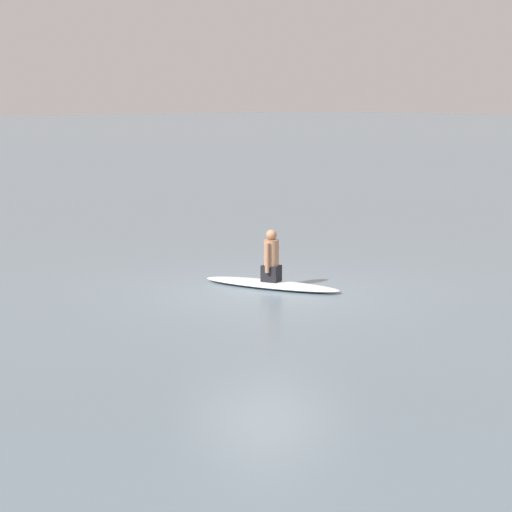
% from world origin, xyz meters
% --- Properties ---
extents(ground_plane, '(400.00, 400.00, 0.00)m').
position_xyz_m(ground_plane, '(0.00, 0.00, 0.00)').
color(ground_plane, slate).
extents(surfboard, '(2.74, 1.58, 0.11)m').
position_xyz_m(surfboard, '(-0.33, 0.44, 0.06)').
color(surfboard, white).
rests_on(surfboard, ground).
extents(person_paddler, '(0.39, 0.41, 0.95)m').
position_xyz_m(person_paddler, '(-0.33, 0.44, 0.54)').
color(person_paddler, black).
rests_on(person_paddler, surfboard).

